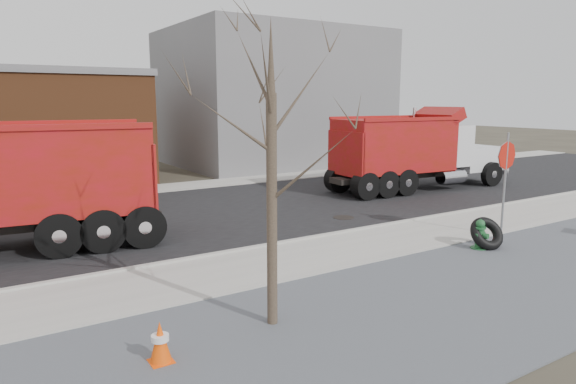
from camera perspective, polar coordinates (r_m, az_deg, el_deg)
ground at (r=13.01m, az=4.60°, el=-7.22°), size 120.00×120.00×0.00m
gravel_verge at (r=10.59m, az=16.30°, el=-11.68°), size 60.00×5.00×0.03m
sidewalk at (r=13.19m, az=3.95°, el=-6.83°), size 60.00×2.50×0.06m
curb at (r=14.21m, az=0.83°, el=-5.45°), size 60.00×0.15×0.11m
road at (r=18.26m, az=-7.37°, el=-2.14°), size 60.00×9.40×0.02m
far_sidewalk at (r=23.46m, az=-13.29°, el=0.46°), size 60.00×2.00×0.06m
building_grey at (r=32.41m, az=-1.82°, el=10.39°), size 12.00×10.00×8.00m
bare_tree at (r=8.49m, az=-1.86°, el=6.20°), size 3.20×3.20×5.20m
fire_hydrant at (r=14.41m, az=20.55°, el=-4.57°), size 0.47×0.45×0.82m
truck_tire at (r=14.54m, az=21.20°, el=-4.33°), size 1.09×0.95×0.91m
stop_sign at (r=15.67m, az=23.05°, el=2.56°), size 0.81×0.07×2.99m
traffic_cone_far at (r=8.17m, az=-14.01°, el=-15.93°), size 0.35×0.35×0.66m
dump_truck_red_a at (r=23.00m, az=13.82°, el=4.68°), size 8.79×2.92×3.53m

